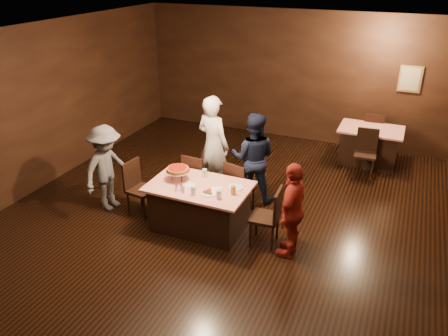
# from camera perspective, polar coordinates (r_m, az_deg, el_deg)

# --- Properties ---
(room) EXTENTS (10.00, 10.04, 3.02)m
(room) POSITION_cam_1_polar(r_m,az_deg,el_deg) (5.73, -0.62, 6.76)
(room) COLOR black
(room) RESTS_ON ground
(main_table) EXTENTS (1.60, 1.00, 0.77)m
(main_table) POSITION_cam_1_polar(r_m,az_deg,el_deg) (7.07, -3.18, -5.05)
(main_table) COLOR red
(main_table) RESTS_ON ground
(back_table) EXTENTS (1.30, 0.90, 0.77)m
(back_table) POSITION_cam_1_polar(r_m,az_deg,el_deg) (9.84, 18.40, 2.81)
(back_table) COLOR red
(back_table) RESTS_ON ground
(chair_far_left) EXTENTS (0.45, 0.45, 0.95)m
(chair_far_left) POSITION_cam_1_polar(r_m,az_deg,el_deg) (7.77, -3.39, -1.28)
(chair_far_left) COLOR black
(chair_far_left) RESTS_ON ground
(chair_far_right) EXTENTS (0.51, 0.51, 0.95)m
(chair_far_right) POSITION_cam_1_polar(r_m,az_deg,el_deg) (7.48, 2.10, -2.39)
(chair_far_right) COLOR black
(chair_far_right) RESTS_ON ground
(chair_end_left) EXTENTS (0.46, 0.46, 0.95)m
(chair_end_left) POSITION_cam_1_polar(r_m,az_deg,el_deg) (7.53, -10.73, -2.67)
(chair_end_left) COLOR black
(chair_end_left) RESTS_ON ground
(chair_end_right) EXTENTS (0.45, 0.45, 0.95)m
(chair_end_right) POSITION_cam_1_polar(r_m,az_deg,el_deg) (6.67, 5.35, -6.29)
(chair_end_right) COLOR black
(chair_end_right) RESTS_ON ground
(chair_back_near) EXTENTS (0.45, 0.45, 0.95)m
(chair_back_near) POSITION_cam_1_polar(r_m,az_deg,el_deg) (9.16, 17.97, 1.79)
(chair_back_near) COLOR black
(chair_back_near) RESTS_ON ground
(chair_back_far) EXTENTS (0.44, 0.44, 0.95)m
(chair_back_far) POSITION_cam_1_polar(r_m,az_deg,el_deg) (10.37, 18.86, 4.44)
(chair_back_far) COLOR black
(chair_back_far) RESTS_ON ground
(diner_white_jacket) EXTENTS (0.77, 0.62, 1.86)m
(diner_white_jacket) POSITION_cam_1_polar(r_m,az_deg,el_deg) (7.95, -1.42, 2.99)
(diner_white_jacket) COLOR white
(diner_white_jacket) RESTS_ON ground
(diner_navy_hoodie) EXTENTS (0.90, 0.76, 1.65)m
(diner_navy_hoodie) POSITION_cam_1_polar(r_m,az_deg,el_deg) (7.70, 3.84, 1.33)
(diner_navy_hoodie) COLOR black
(diner_navy_hoodie) RESTS_ON ground
(diner_grey_knit) EXTENTS (0.69, 1.05, 1.53)m
(diner_grey_knit) POSITION_cam_1_polar(r_m,az_deg,el_deg) (7.71, -15.05, -0.01)
(diner_grey_knit) COLOR slate
(diner_grey_knit) RESTS_ON ground
(diner_red_shirt) EXTENTS (0.41, 0.89, 1.48)m
(diner_red_shirt) POSITION_cam_1_polar(r_m,az_deg,el_deg) (6.35, 8.92, -5.47)
(diner_red_shirt) COLOR #A8291D
(diner_red_shirt) RESTS_ON ground
(pizza_stand) EXTENTS (0.38, 0.38, 0.22)m
(pizza_stand) POSITION_cam_1_polar(r_m,az_deg,el_deg) (7.01, -6.05, -0.19)
(pizza_stand) COLOR black
(pizza_stand) RESTS_ON main_table
(plate_with_slice) EXTENTS (0.25, 0.25, 0.06)m
(plate_with_slice) POSITION_cam_1_polar(r_m,az_deg,el_deg) (6.63, -2.02, -3.18)
(plate_with_slice) COLOR white
(plate_with_slice) RESTS_ON main_table
(plate_empty) EXTENTS (0.25, 0.25, 0.01)m
(plate_empty) POSITION_cam_1_polar(r_m,az_deg,el_deg) (6.80, 1.46, -2.56)
(plate_empty) COLOR white
(plate_empty) RESTS_ON main_table
(glass_front_left) EXTENTS (0.08, 0.08, 0.14)m
(glass_front_left) POSITION_cam_1_polar(r_m,az_deg,el_deg) (6.60, -4.05, -2.96)
(glass_front_left) COLOR silver
(glass_front_left) RESTS_ON main_table
(glass_front_right) EXTENTS (0.08, 0.08, 0.14)m
(glass_front_right) POSITION_cam_1_polar(r_m,az_deg,el_deg) (6.48, -0.69, -3.45)
(glass_front_right) COLOR silver
(glass_front_right) RESTS_ON main_table
(glass_amber) EXTENTS (0.08, 0.08, 0.14)m
(glass_amber) POSITION_cam_1_polar(r_m,az_deg,el_deg) (6.59, 1.21, -2.92)
(glass_amber) COLOR #BF7F26
(glass_amber) RESTS_ON main_table
(glass_back) EXTENTS (0.08, 0.08, 0.14)m
(glass_back) POSITION_cam_1_polar(r_m,az_deg,el_deg) (7.11, -2.56, -0.68)
(glass_back) COLOR silver
(glass_back) RESTS_ON main_table
(condiments) EXTENTS (0.17, 0.10, 0.09)m
(condiments) POSITION_cam_1_polar(r_m,az_deg,el_deg) (6.72, -5.72, -2.67)
(condiments) COLOR silver
(condiments) RESTS_ON main_table
(napkin_center) EXTENTS (0.19, 0.19, 0.01)m
(napkin_center) POSITION_cam_1_polar(r_m,az_deg,el_deg) (6.77, -0.98, -2.75)
(napkin_center) COLOR white
(napkin_center) RESTS_ON main_table
(napkin_left) EXTENTS (0.21, 0.21, 0.01)m
(napkin_left) POSITION_cam_1_polar(r_m,az_deg,el_deg) (6.91, -4.56, -2.21)
(napkin_left) COLOR white
(napkin_left) RESTS_ON main_table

